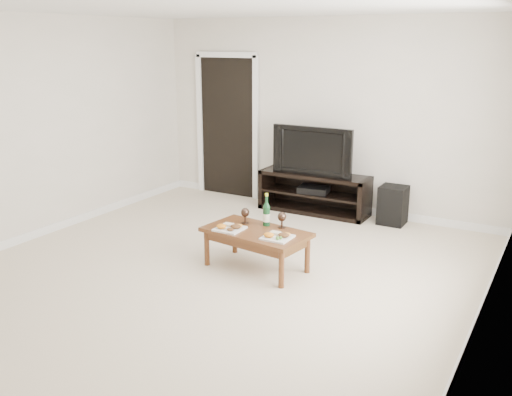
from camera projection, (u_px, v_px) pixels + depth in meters
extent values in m
plane|color=beige|center=(214.00, 275.00, 5.78)|extent=(5.50, 5.50, 0.00)
cube|color=beige|center=(325.00, 116.00, 7.75)|extent=(5.00, 0.04, 2.60)
cube|color=white|center=(209.00, 3.00, 5.08)|extent=(5.00, 5.50, 0.04)
cube|color=black|center=(228.00, 128.00, 8.53)|extent=(0.90, 0.02, 2.05)
cube|color=black|center=(314.00, 193.00, 7.80)|extent=(1.51, 0.45, 0.55)
imported|color=black|center=(315.00, 150.00, 7.64)|extent=(1.13, 0.16, 0.65)
cube|color=black|center=(314.00, 190.00, 7.78)|extent=(0.44, 0.36, 0.08)
cube|color=black|center=(393.00, 205.00, 7.33)|extent=(0.33, 0.33, 0.50)
cube|color=brown|center=(256.00, 250.00, 5.88)|extent=(1.14, 0.72, 0.42)
cube|color=white|center=(230.00, 226.00, 5.84)|extent=(0.27, 0.27, 0.07)
cube|color=white|center=(277.00, 235.00, 5.59)|extent=(0.27, 0.27, 0.07)
cylinder|color=#103D1D|center=(267.00, 209.00, 5.93)|extent=(0.07, 0.07, 0.35)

